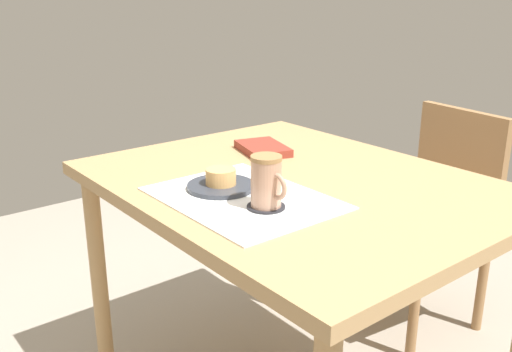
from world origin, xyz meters
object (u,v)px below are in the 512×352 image
at_px(wooden_chair, 432,208).
at_px(coffee_mug, 267,181).
at_px(dining_table, 295,209).
at_px(small_book, 263,148).
at_px(pastry, 221,176).
at_px(pastry_plate, 221,186).

relative_size(wooden_chair, coffee_mug, 6.83).
bearing_deg(dining_table, wooden_chair, 95.71).
bearing_deg(dining_table, small_book, 159.11).
bearing_deg(dining_table, pastry, -105.30).
distance_m(dining_table, coffee_mug, 0.28).
bearing_deg(dining_table, pastry_plate, -105.30).
bearing_deg(coffee_mug, small_book, 141.72).
distance_m(pastry, coffee_mug, 0.18).
xyz_separation_m(dining_table, coffee_mug, (0.12, -0.20, 0.15)).
xyz_separation_m(dining_table, wooden_chair, (-0.08, 0.78, -0.21)).
bearing_deg(wooden_chair, dining_table, 103.12).
xyz_separation_m(wooden_chair, small_book, (-0.18, -0.68, 0.31)).
xyz_separation_m(wooden_chair, pastry, (0.02, -0.98, 0.33)).
distance_m(dining_table, pastry_plate, 0.23).
bearing_deg(pastry, coffee_mug, 1.64).
distance_m(dining_table, wooden_chair, 0.81).
bearing_deg(pastry, pastry_plate, 0.00).
xyz_separation_m(pastry, small_book, (-0.20, 0.30, -0.02)).
xyz_separation_m(dining_table, pastry, (-0.06, -0.20, 0.12)).
height_order(wooden_chair, pastry_plate, wooden_chair).
distance_m(pastry, small_book, 0.36).
xyz_separation_m(coffee_mug, small_book, (-0.38, 0.30, -0.06)).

